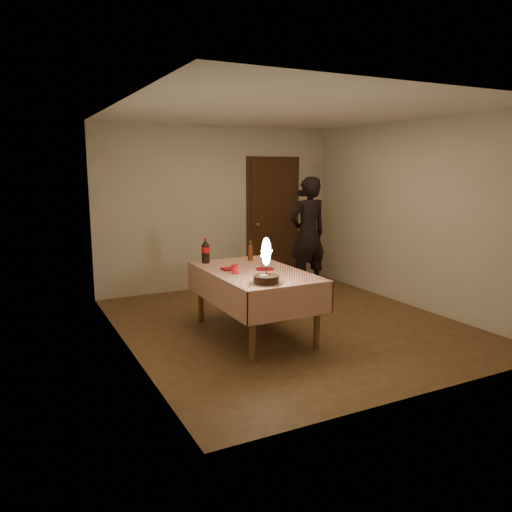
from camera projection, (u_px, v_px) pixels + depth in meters
name	position (u px, v px, depth m)	size (l,w,h in m)	color
ground	(288.00, 324.00, 6.32)	(4.00, 4.50, 0.01)	brown
room_shell	(289.00, 192.00, 6.11)	(4.04, 4.54, 2.62)	beige
dining_table	(254.00, 279.00, 5.81)	(1.02, 1.72, 0.77)	brown
birthday_cake	(266.00, 272.00, 5.13)	(0.33, 0.33, 0.48)	white
red_plate	(265.00, 269.00, 5.86)	(0.22, 0.22, 0.01)	#B60C1B
red_cup	(235.00, 269.00, 5.62)	(0.08, 0.08, 0.10)	#AF0C17
clear_cup	(264.00, 265.00, 5.88)	(0.07, 0.07, 0.09)	silver
napkin_stack	(229.00, 269.00, 5.84)	(0.15, 0.15, 0.02)	#A61217
cola_bottle	(205.00, 251.00, 6.22)	(0.10, 0.10, 0.32)	black
amber_bottle_right	(250.00, 251.00, 6.39)	(0.06, 0.06, 0.25)	#53260E
photographer	(308.00, 234.00, 7.91)	(0.68, 0.48, 1.81)	black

